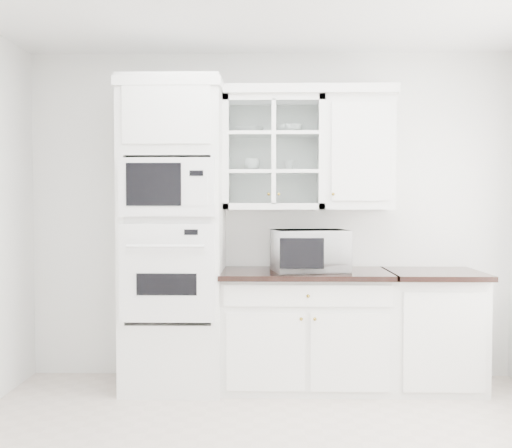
{
  "coord_description": "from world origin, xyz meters",
  "views": [
    {
      "loc": [
        -0.01,
        -3.03,
        1.44
      ],
      "look_at": [
        -0.1,
        1.05,
        1.3
      ],
      "focal_mm": 40.0,
      "sensor_mm": 36.0,
      "label": 1
    }
  ],
  "objects": [
    {
      "name": "bowl_b",
      "position": [
        0.15,
        1.59,
        2.04
      ],
      "size": [
        0.27,
        0.27,
        0.07
      ],
      "primitive_type": "imported",
      "rotation": [
        0.0,
        0.0,
        0.3
      ],
      "color": "white",
      "rests_on": "upper_cabinet_glass"
    },
    {
      "name": "upper_cabinet_solid",
      "position": [
        0.71,
        1.58,
        1.85
      ],
      "size": [
        0.55,
        0.33,
        0.9
      ],
      "primitive_type": "cube",
      "color": "white",
      "rests_on": "room_shell"
    },
    {
      "name": "extra_base_cabinet",
      "position": [
        1.28,
        1.45,
        0.46
      ],
      "size": [
        0.72,
        0.67,
        0.92
      ],
      "color": "white",
      "rests_on": "ground"
    },
    {
      "name": "oven_column",
      "position": [
        -0.75,
        1.42,
        1.2
      ],
      "size": [
        0.76,
        0.68,
        2.4
      ],
      "color": "white",
      "rests_on": "ground"
    },
    {
      "name": "upper_cabinet_glass",
      "position": [
        0.03,
        1.58,
        1.85
      ],
      "size": [
        0.8,
        0.33,
        0.9
      ],
      "color": "white",
      "rests_on": "room_shell"
    },
    {
      "name": "cup_b",
      "position": [
        0.16,
        1.58,
        1.75
      ],
      "size": [
        0.1,
        0.1,
        0.08
      ],
      "primitive_type": "imported",
      "rotation": [
        0.0,
        0.0,
        -0.11
      ],
      "color": "white",
      "rests_on": "upper_cabinet_glass"
    },
    {
      "name": "room_shell",
      "position": [
        0.0,
        0.43,
        1.78
      ],
      "size": [
        4.0,
        3.5,
        2.7
      ],
      "color": "white",
      "rests_on": "ground"
    },
    {
      "name": "cup_a",
      "position": [
        -0.14,
        1.57,
        1.76
      ],
      "size": [
        0.13,
        0.13,
        0.1
      ],
      "primitive_type": "imported",
      "rotation": [
        0.0,
        0.0,
        -0.07
      ],
      "color": "white",
      "rests_on": "upper_cabinet_glass"
    },
    {
      "name": "crown_molding",
      "position": [
        -0.07,
        1.56,
        2.33
      ],
      "size": [
        2.14,
        0.38,
        0.07
      ],
      "primitive_type": "cube",
      "color": "white",
      "rests_on": "room_shell"
    },
    {
      "name": "countertop_microwave",
      "position": [
        0.31,
        1.41,
        1.08
      ],
      "size": [
        0.63,
        0.56,
        0.32
      ],
      "primitive_type": "imported",
      "rotation": [
        0.0,
        0.0,
        3.32
      ],
      "color": "white",
      "rests_on": "base_cabinet_run"
    },
    {
      "name": "base_cabinet_run",
      "position": [
        0.28,
        1.45,
        0.46
      ],
      "size": [
        1.32,
        0.67,
        0.92
      ],
      "color": "white",
      "rests_on": "ground"
    },
    {
      "name": "bowl_a",
      "position": [
        -0.16,
        1.6,
        2.04
      ],
      "size": [
        0.28,
        0.28,
        0.05
      ],
      "primitive_type": "imported",
      "rotation": [
        0.0,
        0.0,
        -0.3
      ],
      "color": "white",
      "rests_on": "upper_cabinet_glass"
    }
  ]
}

